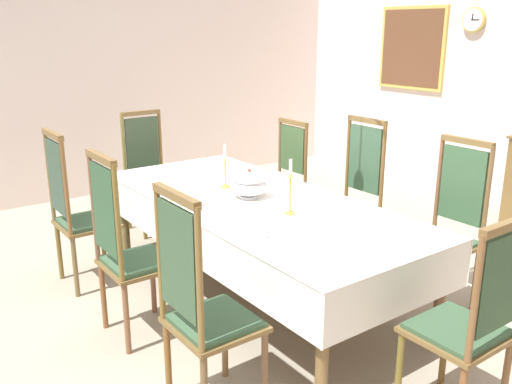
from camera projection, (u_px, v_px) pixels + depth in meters
ground at (255, 295)px, 4.21m from camera, size 6.48×6.98×0.04m
left_wall at (86, 58)px, 6.29m from camera, size 0.08×6.98×3.22m
dining_table at (255, 209)px, 4.02m from camera, size 2.73×1.18×0.74m
tablecloth at (255, 209)px, 4.02m from camera, size 2.75×1.20×0.31m
chair_south_a at (76, 210)px, 4.19m from camera, size 0.44×0.42×1.22m
chair_north_a at (282, 175)px, 5.33m from camera, size 0.44×0.42×1.09m
chair_south_b at (126, 248)px, 3.47m from camera, size 0.44×0.42×1.23m
chair_north_b at (353, 193)px, 4.59m from camera, size 0.44×0.42×1.23m
chair_south_c at (202, 305)px, 2.75m from camera, size 0.44×0.42×1.22m
chair_north_c at (448, 225)px, 3.88m from camera, size 0.44×0.42×1.21m
chair_head_west at (149, 171)px, 5.42m from camera, size 0.42×0.44×1.16m
chair_head_east at (470, 321)px, 2.67m from camera, size 0.42×0.44×1.13m
soup_tureen at (249, 184)px, 4.03m from camera, size 0.27×0.27×0.22m
candlestick_west at (225, 171)px, 4.26m from camera, size 0.07×0.07×0.34m
candlestick_east at (290, 192)px, 3.65m from camera, size 0.07×0.07×0.38m
bowl_near_left at (192, 201)px, 3.89m from camera, size 0.19×0.19×0.04m
bowl_near_right at (273, 176)px, 4.54m from camera, size 0.20×0.20×0.04m
bowl_far_left at (255, 234)px, 3.30m from camera, size 0.16×0.16×0.03m
spoon_primary at (187, 199)px, 4.01m from camera, size 0.05×0.18×0.01m
spoon_secondary at (265, 175)px, 4.66m from camera, size 0.04×0.18×0.01m
mounted_clock at (474, 20)px, 6.09m from camera, size 0.27×0.06×0.27m
framed_painting at (412, 48)px, 6.83m from camera, size 0.96×0.05×0.99m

